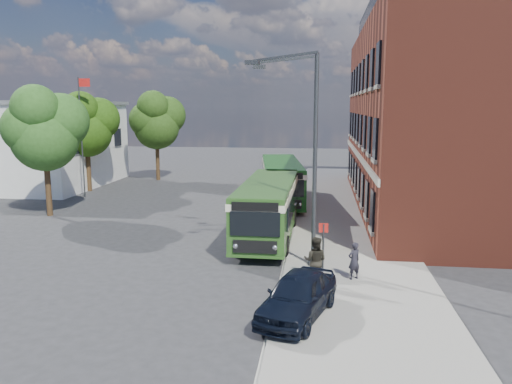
# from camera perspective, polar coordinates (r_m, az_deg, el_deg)

# --- Properties ---
(ground) EXTENTS (120.00, 120.00, 0.00)m
(ground) POSITION_cam_1_polar(r_m,az_deg,el_deg) (24.33, -5.83, -6.70)
(ground) COLOR #2B2B2E
(ground) RESTS_ON ground
(pavement) EXTENTS (6.00, 48.00, 0.15)m
(pavement) POSITION_cam_1_polar(r_m,az_deg,el_deg) (31.48, 10.12, -2.86)
(pavement) COLOR gray
(pavement) RESTS_ON ground
(kerb_line) EXTENTS (0.12, 48.00, 0.01)m
(kerb_line) POSITION_cam_1_polar(r_m,az_deg,el_deg) (31.49, 4.56, -2.86)
(kerb_line) COLOR beige
(kerb_line) RESTS_ON ground
(brick_office) EXTENTS (12.10, 26.00, 14.20)m
(brick_office) POSITION_cam_1_polar(r_m,az_deg,el_deg) (35.73, 21.59, 9.25)
(brick_office) COLOR maroon
(brick_office) RESTS_ON ground
(white_building) EXTENTS (9.40, 13.40, 7.30)m
(white_building) POSITION_cam_1_polar(r_m,az_deg,el_deg) (47.07, -22.53, 5.12)
(white_building) COLOR silver
(white_building) RESTS_ON ground
(flagpole) EXTENTS (0.95, 0.10, 9.00)m
(flagpole) POSITION_cam_1_polar(r_m,az_deg,el_deg) (39.98, -19.28, 6.46)
(flagpole) COLOR #36393B
(flagpole) RESTS_ON ground
(street_lamp) EXTENTS (2.96, 2.38, 9.00)m
(street_lamp) POSITION_cam_1_polar(r_m,az_deg,el_deg) (20.81, 5.76, 3.96)
(street_lamp) COLOR #36393B
(street_lamp) RESTS_ON ground
(bus_stop_sign) EXTENTS (0.35, 0.08, 2.52)m
(bus_stop_sign) POSITION_cam_1_polar(r_m,az_deg,el_deg) (19.26, 7.67, -6.51)
(bus_stop_sign) COLOR #36393B
(bus_stop_sign) RESTS_ON ground
(bus_front) EXTENTS (2.70, 10.42, 3.02)m
(bus_front) POSITION_cam_1_polar(r_m,az_deg,el_deg) (26.16, 1.43, -1.35)
(bus_front) COLOR #2B561E
(bus_front) RESTS_ON ground
(bus_rear) EXTENTS (3.96, 10.90, 3.02)m
(bus_rear) POSITION_cam_1_polar(r_m,az_deg,el_deg) (35.60, 2.93, 1.62)
(bus_rear) COLOR #144D13
(bus_rear) RESTS_ON ground
(parked_car) EXTENTS (2.87, 4.55, 1.44)m
(parked_car) POSITION_cam_1_polar(r_m,az_deg,el_deg) (16.47, 4.80, -11.67)
(parked_car) COLOR black
(parked_car) RESTS_ON pavement
(pedestrian_a) EXTENTS (0.65, 0.60, 1.49)m
(pedestrian_a) POSITION_cam_1_polar(r_m,az_deg,el_deg) (20.14, 11.13, -7.71)
(pedestrian_a) COLOR black
(pedestrian_a) RESTS_ON pavement
(pedestrian_b) EXTENTS (1.02, 0.86, 1.86)m
(pedestrian_b) POSITION_cam_1_polar(r_m,az_deg,el_deg) (19.28, 6.78, -7.80)
(pedestrian_b) COLOR black
(pedestrian_b) RESTS_ON pavement
(tree_left) EXTENTS (4.85, 4.61, 8.18)m
(tree_left) POSITION_cam_1_polar(r_m,az_deg,el_deg) (33.70, -23.03, 6.75)
(tree_left) COLOR #342313
(tree_left) RESTS_ON ground
(tree_mid) EXTENTS (4.77, 4.53, 8.05)m
(tree_mid) POSITION_cam_1_polar(r_m,az_deg,el_deg) (42.60, -18.80, 7.36)
(tree_mid) COLOR #342313
(tree_mid) RESTS_ON ground
(tree_right) EXTENTS (4.91, 4.67, 8.29)m
(tree_right) POSITION_cam_1_polar(r_m,az_deg,el_deg) (47.42, -11.27, 8.09)
(tree_right) COLOR #342313
(tree_right) RESTS_ON ground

